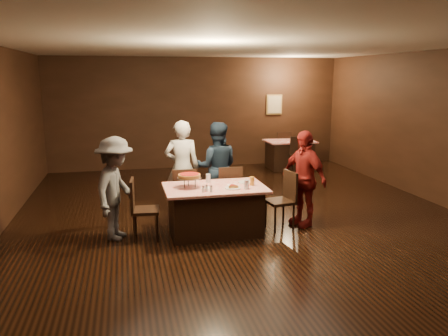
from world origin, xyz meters
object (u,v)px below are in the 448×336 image
(plate_empty, at_px, (246,182))
(chair_back_near, at_px, (299,156))
(chair_end_left, at_px, (145,209))
(diner_grey_knit, at_px, (116,189))
(glass_amber, at_px, (252,181))
(diner_navy_hoodie, at_px, (217,167))
(chair_back_far, at_px, (282,148))
(main_table, at_px, (215,210))
(chair_far_right, at_px, (228,191))
(glass_back, at_px, (208,178))
(diner_white_jacket, at_px, (182,168))
(diner_red_shirt, at_px, (303,178))
(chair_end_right, at_px, (280,200))
(back_table, at_px, (289,154))
(glass_front_right, at_px, (246,184))
(chair_far_left, at_px, (184,194))
(pizza_stand, at_px, (189,176))

(plate_empty, bearing_deg, chair_back_near, 55.98)
(chair_end_left, xyz_separation_m, diner_grey_knit, (-0.43, 0.10, 0.33))
(diner_grey_knit, xyz_separation_m, glass_amber, (2.13, -0.15, 0.04))
(chair_back_near, bearing_deg, diner_navy_hoodie, -127.43)
(chair_back_far, height_order, diner_grey_knit, diner_grey_knit)
(main_table, height_order, diner_grey_knit, diner_grey_knit)
(chair_far_right, relative_size, diner_navy_hoodie, 0.57)
(glass_back, bearing_deg, glass_amber, -28.30)
(chair_back_far, bearing_deg, diner_navy_hoodie, 57.82)
(diner_white_jacket, height_order, diner_red_shirt, diner_white_jacket)
(chair_far_right, distance_m, diner_white_jacket, 0.95)
(diner_red_shirt, bearing_deg, diner_navy_hoodie, -154.68)
(chair_back_near, bearing_deg, chair_end_right, -108.12)
(diner_grey_knit, relative_size, glass_back, 11.45)
(back_table, xyz_separation_m, plate_empty, (-2.48, -4.37, 0.39))
(chair_end_right, height_order, chair_back_near, same)
(main_table, distance_m, diner_navy_hoodie, 1.28)
(diner_navy_hoodie, bearing_deg, chair_back_far, -112.21)
(chair_back_far, bearing_deg, chair_back_near, 92.67)
(chair_end_left, relative_size, glass_front_right, 6.79)
(diner_red_shirt, distance_m, glass_front_right, 1.13)
(chair_end_left, distance_m, diner_grey_knit, 0.55)
(chair_far_left, height_order, glass_back, chair_far_left)
(chair_back_far, relative_size, plate_empty, 3.80)
(chair_back_far, bearing_deg, diner_white_jacket, 52.22)
(chair_far_left, bearing_deg, main_table, 118.29)
(main_table, relative_size, chair_far_left, 1.68)
(back_table, relative_size, glass_back, 9.29)
(chair_back_far, relative_size, pizza_stand, 2.50)
(glass_front_right, xyz_separation_m, glass_back, (-0.50, 0.55, 0.00))
(pizza_stand, bearing_deg, glass_front_right, -19.44)
(chair_far_right, bearing_deg, chair_back_near, -129.26)
(diner_white_jacket, distance_m, glass_back, 0.89)
(diner_white_jacket, height_order, plate_empty, diner_white_jacket)
(glass_amber, bearing_deg, main_table, 175.24)
(chair_back_near, relative_size, chair_back_far, 1.00)
(diner_grey_knit, height_order, glass_amber, diner_grey_knit)
(chair_end_left, bearing_deg, plate_empty, -80.15)
(back_table, height_order, diner_red_shirt, diner_red_shirt)
(diner_navy_hoodie, bearing_deg, chair_far_right, 119.09)
(diner_white_jacket, bearing_deg, diner_grey_knit, 49.78)
(main_table, height_order, chair_end_right, chair_end_right)
(plate_empty, xyz_separation_m, glass_amber, (0.05, -0.20, 0.06))
(chair_back_far, bearing_deg, chair_far_right, 61.66)
(chair_back_near, distance_m, glass_amber, 4.58)
(chair_far_right, relative_size, diner_red_shirt, 0.59)
(chair_back_far, xyz_separation_m, diner_grey_knit, (-4.56, -5.02, 0.33))
(chair_end_right, bearing_deg, diner_grey_knit, -100.76)
(glass_amber, bearing_deg, chair_back_near, 57.90)
(diner_grey_knit, distance_m, glass_back, 1.50)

